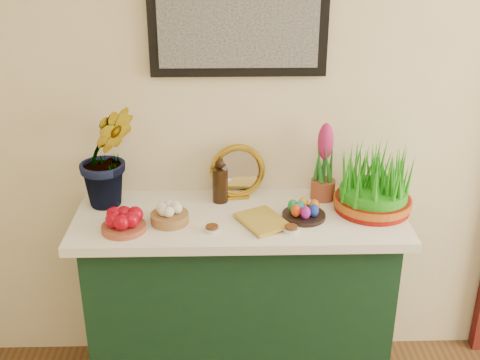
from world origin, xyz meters
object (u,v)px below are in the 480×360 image
at_px(sideboard, 240,304).
at_px(hyacinth_green, 106,140).
at_px(book, 245,225).
at_px(mirror, 238,172).
at_px(wheatgrass_sabzeh, 374,184).

bearing_deg(sideboard, hyacinth_green, 168.81).
relative_size(sideboard, hyacinth_green, 2.18).
relative_size(hyacinth_green, book, 2.79).
bearing_deg(mirror, book, -85.16).
xyz_separation_m(sideboard, book, (0.02, -0.13, 0.48)).
xyz_separation_m(mirror, wheatgrass_sabzeh, (0.58, -0.15, -0.00)).
bearing_deg(hyacinth_green, mirror, -12.95).
bearing_deg(book, wheatgrass_sabzeh, -11.69).
bearing_deg(book, hyacinth_green, 130.12).
height_order(book, wheatgrass_sabzeh, wheatgrass_sabzeh).
distance_m(sideboard, mirror, 0.61).
height_order(sideboard, book, book).
xyz_separation_m(sideboard, hyacinth_green, (-0.56, 0.11, 0.76)).
distance_m(hyacinth_green, book, 0.69).
distance_m(hyacinth_green, wheatgrass_sabzeh, 1.15).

